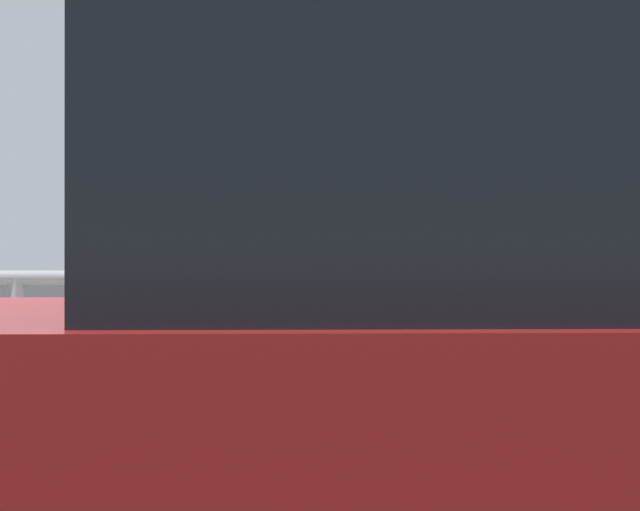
% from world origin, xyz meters
% --- Properties ---
extents(parking_meter, '(0.16, 0.17, 1.38)m').
position_xyz_m(parking_meter, '(0.26, 0.48, 1.13)').
color(parking_meter, slate).
rests_on(parking_meter, sidewalk_curb).
extents(pedestrian_at_meter, '(0.67, 0.45, 1.78)m').
position_xyz_m(pedestrian_at_meter, '(-0.33, 0.61, 1.17)').
color(pedestrian_at_meter, brown).
rests_on(pedestrian_at_meter, sidewalk_curb).
extents(background_railing, '(24.06, 0.06, 1.02)m').
position_xyz_m(background_railing, '(-0.00, 2.09, 0.88)').
color(background_railing, gray).
rests_on(background_railing, sidewalk_curb).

